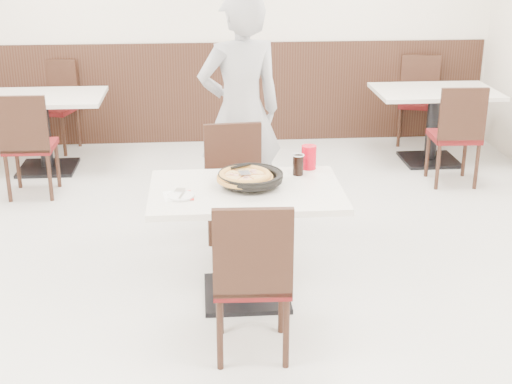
{
  "coord_description": "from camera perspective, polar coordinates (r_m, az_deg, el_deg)",
  "views": [
    {
      "loc": [
        -0.21,
        -4.28,
        2.29
      ],
      "look_at": [
        0.11,
        -0.3,
        0.79
      ],
      "focal_mm": 50.0,
      "sensor_mm": 36.0,
      "label": 1
    }
  ],
  "objects": [
    {
      "name": "floor",
      "position": [
        4.86,
        -1.57,
        -7.55
      ],
      "size": [
        7.0,
        7.0,
        0.0
      ],
      "primitive_type": "plane",
      "color": "#B6B5B1",
      "rests_on": "ground"
    },
    {
      "name": "wall_back",
      "position": [
        7.83,
        -3.09,
        14.03
      ],
      "size": [
        6.0,
        0.04,
        2.8
      ],
      "primitive_type": "cube",
      "color": "silver",
      "rests_on": "floor"
    },
    {
      "name": "wainscot_back",
      "position": [
        7.95,
        -2.97,
        7.92
      ],
      "size": [
        5.9,
        0.03,
        1.1
      ],
      "primitive_type": "cube",
      "color": "black",
      "rests_on": "floor"
    },
    {
      "name": "main_table",
      "position": [
        4.58,
        -0.78,
        -4.13
      ],
      "size": [
        1.2,
        0.8,
        0.75
      ],
      "primitive_type": null,
      "rotation": [
        0.0,
        0.0,
        -0.0
      ],
      "color": "white",
      "rests_on": "floor"
    },
    {
      "name": "chair_near",
      "position": [
        3.96,
        -0.34,
        -6.7
      ],
      "size": [
        0.44,
        0.44,
        0.95
      ],
      "primitive_type": null,
      "rotation": [
        0.0,
        0.0,
        -0.04
      ],
      "color": "black",
      "rests_on": "floor"
    },
    {
      "name": "chair_far",
      "position": [
        5.12,
        -1.54,
        -0.17
      ],
      "size": [
        0.46,
        0.46,
        0.95
      ],
      "primitive_type": null,
      "rotation": [
        0.0,
        0.0,
        3.23
      ],
      "color": "black",
      "rests_on": "floor"
    },
    {
      "name": "trivet",
      "position": [
        4.45,
        -0.99,
        0.6
      ],
      "size": [
        0.12,
        0.12,
        0.04
      ],
      "primitive_type": "cylinder",
      "rotation": [
        0.0,
        0.0,
        -0.0
      ],
      "color": "black",
      "rests_on": "main_table"
    },
    {
      "name": "pizza_pan",
      "position": [
        4.47,
        -0.43,
        0.98
      ],
      "size": [
        0.4,
        0.4,
        0.01
      ],
      "primitive_type": "cylinder",
      "rotation": [
        0.0,
        0.0,
        -0.0
      ],
      "color": "black",
      "rests_on": "trivet"
    },
    {
      "name": "pizza",
      "position": [
        4.45,
        -0.89,
        1.13
      ],
      "size": [
        0.35,
        0.35,
        0.02
      ],
      "primitive_type": "cylinder",
      "rotation": [
        0.0,
        0.0,
        -0.0
      ],
      "color": "gold",
      "rests_on": "pizza_pan"
    },
    {
      "name": "pizza_server",
      "position": [
        4.44,
        -0.92,
        1.56
      ],
      "size": [
        0.08,
        0.09,
        0.0
      ],
      "primitive_type": "cube",
      "rotation": [
        0.0,
        0.0,
        0.17
      ],
      "color": "silver",
      "rests_on": "pizza"
    },
    {
      "name": "napkin",
      "position": [
        4.34,
        -6.26,
        -0.29
      ],
      "size": [
        0.19,
        0.19,
        0.0
      ],
      "primitive_type": "cube",
      "rotation": [
        0.0,
        0.0,
        0.14
      ],
      "color": "white",
      "rests_on": "main_table"
    },
    {
      "name": "side_plate",
      "position": [
        4.32,
        -6.04,
        -0.32
      ],
      "size": [
        0.16,
        0.16,
        0.01
      ],
      "primitive_type": "cylinder",
      "rotation": [
        0.0,
        0.0,
        -0.0
      ],
      "color": "white",
      "rests_on": "napkin"
    },
    {
      "name": "fork",
      "position": [
        4.31,
        -5.94,
        -0.19
      ],
      "size": [
        0.04,
        0.15,
        0.0
      ],
      "primitive_type": "cube",
      "rotation": [
        0.0,
        0.0,
        -0.21
      ],
      "color": "silver",
      "rests_on": "side_plate"
    },
    {
      "name": "cola_glass",
      "position": [
        4.67,
        3.39,
        2.14
      ],
      "size": [
        0.07,
        0.07,
        0.13
      ],
      "primitive_type": "cylinder",
      "rotation": [
        0.0,
        0.0,
        -0.0
      ],
      "color": "black",
      "rests_on": "main_table"
    },
    {
      "name": "red_cup",
      "position": [
        4.8,
        4.24,
        2.8
      ],
      "size": [
        0.1,
        0.1,
        0.16
      ],
      "primitive_type": "cylinder",
      "rotation": [
        0.0,
        0.0,
        -0.0
      ],
      "color": "red",
      "rests_on": "main_table"
    },
    {
      "name": "diner_person",
      "position": [
        5.56,
        -1.24,
        6.38
      ],
      "size": [
        0.77,
        0.61,
        1.85
      ],
      "primitive_type": "imported",
      "rotation": [
        0.0,
        0.0,
        3.42
      ],
      "color": "#ABACB0",
      "rests_on": "floor"
    },
    {
      "name": "bg_table_left",
      "position": [
        7.31,
        -16.57,
        4.54
      ],
      "size": [
        1.27,
        0.9,
        0.75
      ],
      "primitive_type": null,
      "rotation": [
        0.0,
        0.0,
        0.09
      ],
      "color": "white",
      "rests_on": "floor"
    },
    {
      "name": "bg_chair_left_near",
      "position": [
        6.63,
        -17.61,
        3.7
      ],
      "size": [
        0.42,
        0.42,
        0.95
      ],
      "primitive_type": null,
      "rotation": [
        0.0,
        0.0,
        -0.01
      ],
      "color": "black",
      "rests_on": "floor"
    },
    {
      "name": "bg_chair_left_far",
      "position": [
        7.92,
        -15.91,
        6.54
      ],
      "size": [
        0.52,
        0.52,
        0.95
      ],
      "primitive_type": null,
      "rotation": [
        0.0,
        0.0,
        2.86
      ],
      "color": "black",
      "rests_on": "floor"
    },
    {
      "name": "bg_table_right",
      "position": [
        7.48,
        13.92,
        5.14
      ],
      "size": [
        1.26,
        0.89,
        0.75
      ],
      "primitive_type": null,
      "rotation": [
        0.0,
        0.0,
        0.08
      ],
      "color": "white",
      "rests_on": "floor"
    },
    {
      "name": "bg_chair_right_near",
      "position": [
        6.86,
        15.57,
        4.49
      ],
      "size": [
        0.44,
        0.44,
        0.95
      ],
      "primitive_type": null,
      "rotation": [
        0.0,
        0.0,
        -0.04
      ],
      "color": "black",
      "rests_on": "floor"
    },
    {
      "name": "bg_chair_right_far",
      "position": [
        8.07,
        12.84,
        7.08
      ],
      "size": [
        0.53,
        0.53,
        0.95
      ],
      "primitive_type": null,
      "rotation": [
        0.0,
        0.0,
        2.84
      ],
      "color": "black",
      "rests_on": "floor"
    }
  ]
}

